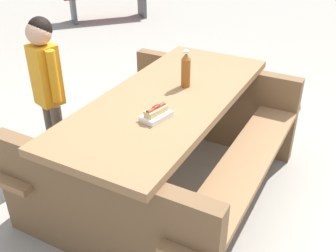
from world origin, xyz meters
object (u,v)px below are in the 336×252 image
picnic_table (168,136)px  child_in_coat (46,76)px  soda_bottle (186,70)px  hotdog_tray (156,114)px

picnic_table → child_in_coat: child_in_coat is taller
soda_bottle → child_in_coat: child_in_coat is taller
hotdog_tray → child_in_coat: 1.03m
picnic_table → soda_bottle: soda_bottle is taller
hotdog_tray → child_in_coat: size_ratio=0.18×
soda_bottle → hotdog_tray: 0.49m
picnic_table → soda_bottle: size_ratio=8.59×
hotdog_tray → picnic_table: bearing=176.6°
hotdog_tray → soda_bottle: bearing=166.8°
picnic_table → hotdog_tray: hotdog_tray is taller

